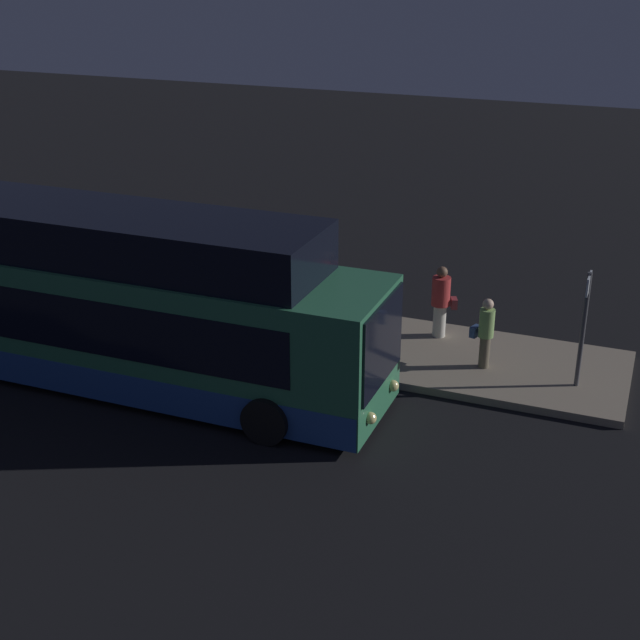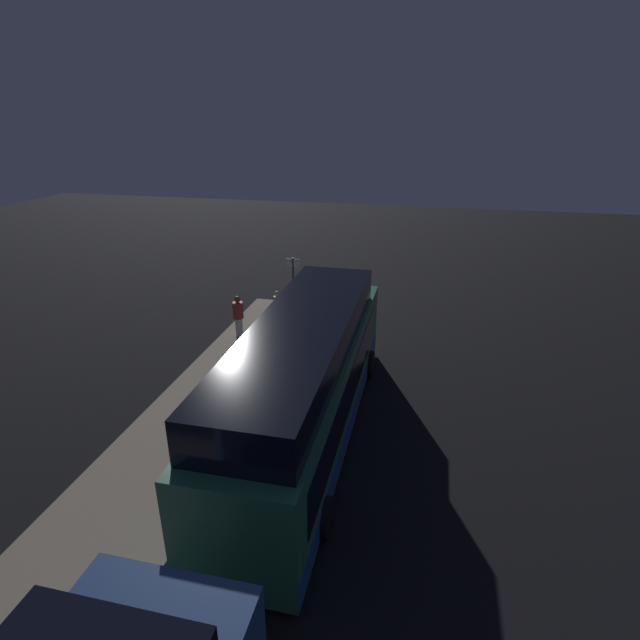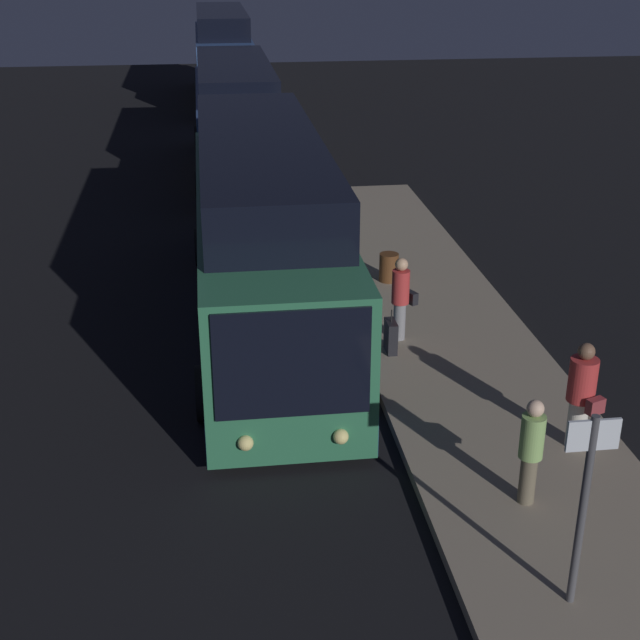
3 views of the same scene
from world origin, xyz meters
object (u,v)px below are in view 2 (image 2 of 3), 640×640
Objects in this scene: bus_lead at (306,386)px; suitcase at (259,376)px; trash_bin at (192,436)px; passenger_boarding at (277,307)px; passenger_with_bags at (245,367)px; passenger_waiting at (238,315)px; sign_post at (293,279)px.

bus_lead reaches higher than suitcase.
bus_lead is 13.75× the size of suitcase.
trash_bin is (-3.67, 0.71, 0.01)m from suitcase.
suitcase is at bearing 44.54° from bus_lead.
passenger_boarding is 5.61m from passenger_with_bags.
passenger_with_bags is at bearing 114.44° from passenger_boarding.
suitcase is 3.74m from trash_bin.
passenger_boarding reaches higher than trash_bin.
passenger_with_bags is (1.74, 2.54, -0.60)m from bus_lead.
passenger_waiting is 1.04× the size of passenger_with_bags.
passenger_boarding is 0.96× the size of passenger_with_bags.
passenger_waiting is at bearing 156.97° from sign_post.
passenger_waiting is 4.35m from suitcase.
bus_lead is at bearing -149.65° from passenger_with_bags.
passenger_waiting is 0.69× the size of sign_post.
bus_lead is 6.73× the size of passenger_waiting.
bus_lead is 3.42m from suitcase.
passenger_with_bags is 3.21m from trash_bin.
suitcase is at bearing -10.92° from trash_bin.
bus_lead is 7.01× the size of passenger_with_bags.
passenger_boarding is at bearing 1.35° from trash_bin.
suitcase is at bearing -53.75° from passenger_with_bags.
passenger_waiting is (5.99, 4.42, -0.58)m from bus_lead.
passenger_with_bags is 7.65m from sign_post.
passenger_with_bags is (-5.57, -0.62, 0.04)m from passenger_boarding.
passenger_boarding is at bearing 175.51° from sign_post.
passenger_boarding is 0.64× the size of sign_post.
passenger_with_bags reaches higher than suitcase.
passenger_with_bags is at bearing -7.54° from trash_bin.
suitcase is 1.32× the size of trash_bin.
passenger_waiting is 2.70× the size of trash_bin.
trash_bin is (-8.70, -0.20, -0.55)m from passenger_boarding.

